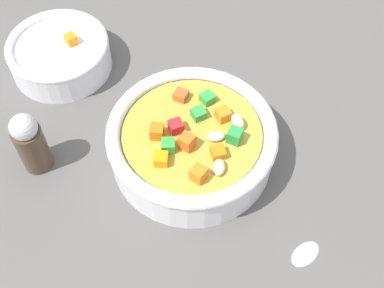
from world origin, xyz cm
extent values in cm
cube|color=#565451|center=(0.00, 0.00, -1.00)|extent=(140.00, 140.00, 2.00)
cylinder|color=white|center=(0.00, 0.00, 2.04)|extent=(17.56, 17.56, 4.08)
torus|color=white|center=(0.00, 0.00, 4.54)|extent=(18.05, 18.05, 1.53)
cylinder|color=gold|center=(0.00, 0.00, 4.28)|extent=(14.71, 14.71, 0.40)
cube|color=#D65A27|center=(-1.35, -4.66, 4.97)|extent=(1.89, 1.89, 0.98)
cube|color=green|center=(3.09, 0.50, 5.08)|extent=(1.84, 1.84, 1.21)
ellipsoid|color=beige|center=(-4.61, 1.54, 5.12)|extent=(1.44, 2.04, 1.28)
cube|color=orange|center=(2.22, 5.00, 5.22)|extent=(1.77, 1.77, 1.49)
cube|color=green|center=(-1.69, -1.47, 4.99)|extent=(1.44, 1.44, 1.02)
cube|color=orange|center=(1.30, 1.19, 5.29)|extent=(1.81, 1.81, 1.62)
cube|color=green|center=(-3.63, -2.86, 4.96)|extent=(1.50, 1.50, 0.97)
cube|color=green|center=(-3.28, 3.01, 5.25)|extent=(1.88, 1.88, 1.55)
ellipsoid|color=beige|center=(0.49, 5.22, 4.96)|extent=(2.10, 2.26, 0.95)
cube|color=orange|center=(3.27, -1.51, 5.20)|extent=(1.90, 1.90, 1.43)
cube|color=orange|center=(-3.79, -0.31, 5.11)|extent=(1.41, 1.41, 1.26)
cube|color=orange|center=(4.48, 1.56, 5.06)|extent=(1.89, 1.89, 1.16)
cube|color=red|center=(1.26, -1.13, 5.12)|extent=(1.53, 1.53, 1.28)
ellipsoid|color=beige|center=(-1.75, 1.86, 4.86)|extent=(2.22, 1.84, 0.77)
cube|color=orange|center=(-0.83, 3.77, 4.98)|extent=(1.67, 1.67, 1.01)
ellipsoid|color=silver|center=(-3.78, 15.56, 0.43)|extent=(3.70, 2.60, 0.86)
cylinder|color=white|center=(7.11, -20.03, 1.76)|extent=(12.33, 12.33, 3.52)
torus|color=white|center=(7.11, -20.03, 3.77)|extent=(12.45, 12.45, 0.99)
cube|color=orange|center=(5.38, -19.64, 4.15)|extent=(1.42, 1.42, 1.26)
cylinder|color=#4C3828|center=(14.92, -7.82, 2.93)|extent=(3.18, 3.18, 5.87)
sphere|color=silver|center=(14.92, -7.82, 6.58)|extent=(2.86, 2.86, 2.86)
camera|label=1|loc=(15.66, 26.56, 46.94)|focal=47.26mm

